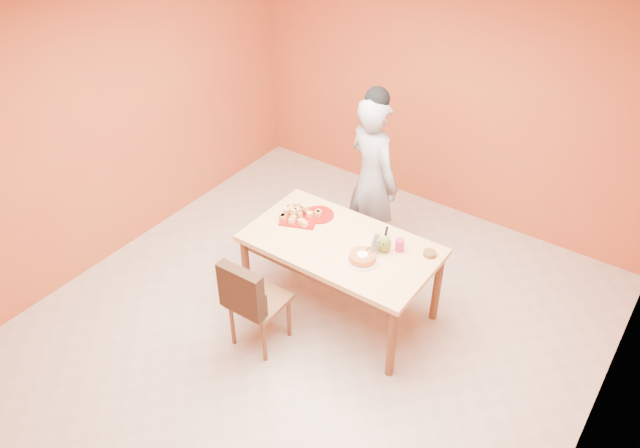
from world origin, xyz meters
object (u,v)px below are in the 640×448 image
Objects in this scene: red_dinner_plate at (319,215)px; egg_ornament at (384,244)px; dining_table at (341,251)px; checker_tin at (430,254)px; sponge_cake at (362,257)px; magenta_glass at (400,245)px; person at (373,180)px; dining_chair at (257,300)px; pastry_platter at (300,217)px.

egg_ornament reaches higher than red_dinner_plate.
dining_table is 0.74m from checker_tin.
magenta_glass reaches higher than sponge_cake.
person reaches higher than red_dinner_plate.
egg_ornament is (0.68, 0.81, 0.36)m from dining_chair.
dining_table is 0.94× the size of person.
magenta_glass is (0.67, -0.69, -0.03)m from person.
dining_chair is at bearing 106.92° from person.
checker_tin is (0.68, 0.27, 0.11)m from dining_table.
dining_chair is 3.40× the size of red_dinner_plate.
red_dinner_plate reaches higher than dining_table.
egg_ornament is (0.72, -0.11, 0.07)m from red_dinner_plate.
pastry_platter is 1.19m from checker_tin.
dining_table is at bearing 63.26° from dining_chair.
red_dinner_plate is (-0.38, 0.21, 0.10)m from dining_table.
dining_chair is 1.12m from egg_ornament.
person is at bearing 84.88° from dining_chair.
sponge_cake is (0.76, -0.19, 0.03)m from pastry_platter.
checker_tin is at bearing 167.41° from person.
person is (0.11, 1.58, 0.37)m from dining_chair.
sponge_cake is at bearing -25.70° from red_dinner_plate.
red_dinner_plate is at bearing 178.46° from magenta_glass.
checker_tin reaches higher than dining_table.
checker_tin is (1.06, 0.06, 0.01)m from red_dinner_plate.
egg_ornament is at bearing -8.34° from red_dinner_plate.
egg_ornament reaches higher than checker_tin.
dining_chair reaches higher than red_dinner_plate.
egg_ornament reaches higher than dining_table.
dining_table is 0.51m from pastry_platter.
red_dinner_plate is 2.47× the size of checker_tin.
magenta_glass is at bearing -160.05° from checker_tin.
pastry_platter is at bearing -132.49° from red_dinner_plate.
red_dinner_plate is at bearing -176.62° from checker_tin.
dining_chair is at bearing -136.09° from checker_tin.
magenta_glass is at bearing 47.66° from dining_chair.
sponge_cake is 0.22m from egg_ornament.
sponge_cake is at bearing -121.75° from magenta_glass.
person is at bearing 116.98° from sponge_cake.
checker_tin is (0.23, 0.08, -0.04)m from magenta_glass.
magenta_glass is at bearing -1.54° from red_dinner_plate.
red_dinner_plate is (-0.04, 0.92, 0.30)m from dining_chair.
pastry_platter is 0.78m from sponge_cake.
sponge_cake reaches higher than red_dinner_plate.
pastry_platter is 1.40× the size of sponge_cake.
magenta_glass reaches higher than checker_tin.
red_dinner_plate is 0.83m from magenta_glass.
dining_table is 5.98× the size of red_dinner_plate.
dining_table is 0.92m from person.
person is at bearing 146.46° from checker_tin.
magenta_glass is at bearing 58.25° from sponge_cake.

